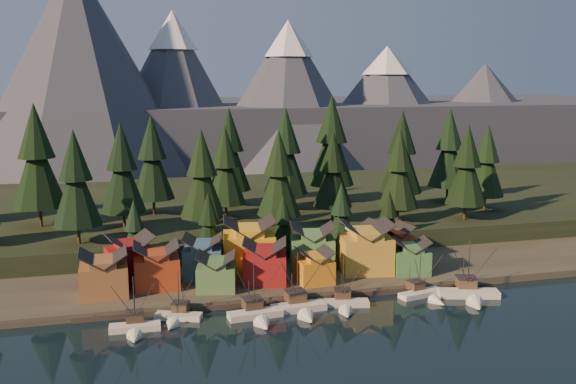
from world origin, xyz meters
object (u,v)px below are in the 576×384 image
object	(u,v)px
boat_4	(344,298)
house_back_1	(203,255)
boat_1	(177,311)
boat_6	(471,288)
boat_5	(425,289)
boat_2	(257,308)
boat_3	(301,301)
boat_0	(135,321)
house_front_0	(104,272)
house_front_1	(157,264)
house_back_0	(130,257)

from	to	relation	value
boat_4	house_back_1	size ratio (longest dim) A/B	1.14
boat_1	boat_6	world-z (taller)	boat_6
boat_5	house_back_1	world-z (taller)	house_back_1
boat_2	boat_3	distance (m)	8.54
boat_0	boat_2	size ratio (longest dim) A/B	0.90
boat_0	house_front_0	distance (m)	17.52
boat_1	boat_4	xyz separation A→B (m)	(30.93, -1.42, 0.01)
house_front_1	house_back_1	world-z (taller)	house_front_1
boat_4	house_front_1	world-z (taller)	house_front_1
house_back_1	boat_0	bearing A→B (deg)	-110.05
house_front_0	boat_5	bearing A→B (deg)	-12.64
house_front_1	boat_1	bearing A→B (deg)	-79.76
boat_1	boat_5	size ratio (longest dim) A/B	0.94
boat_0	house_back_0	world-z (taller)	house_back_0
boat_2	boat_3	bearing A→B (deg)	3.08
house_front_1	house_back_1	xyz separation A→B (m)	(9.75, 4.30, -0.07)
house_front_0	boat_0	bearing A→B (deg)	-73.04
house_front_1	house_back_0	bearing A→B (deg)	132.86
boat_3	house_front_1	distance (m)	30.31
boat_3	boat_5	bearing A→B (deg)	0.26
boat_1	boat_5	xyz separation A→B (m)	(48.09, -0.27, -0.05)
boat_0	boat_3	size ratio (longest dim) A/B	0.85
house_front_1	boat_5	bearing A→B (deg)	-15.89
house_back_0	boat_1	bearing A→B (deg)	-82.95
boat_5	house_front_0	bearing A→B (deg)	154.57
boat_2	boat_4	distance (m)	17.10
boat_0	house_back_1	size ratio (longest dim) A/B	1.10
boat_3	boat_6	world-z (taller)	boat_6
boat_2	house_front_1	xyz separation A→B (m)	(-16.33, 18.20, 4.04)
boat_1	house_back_0	xyz separation A→B (m)	(-7.39, 20.80, 4.72)
boat_1	house_back_1	distance (m)	21.30
house_front_1	boat_6	bearing A→B (deg)	-16.16
house_back_0	boat_3	bearing A→B (deg)	-49.69
boat_0	boat_3	bearing A→B (deg)	5.83
boat_6	house_front_0	world-z (taller)	boat_6
boat_4	house_front_1	size ratio (longest dim) A/B	1.20
house_front_0	house_back_0	size ratio (longest dim) A/B	0.84
boat_3	boat_4	bearing A→B (deg)	-0.74
boat_2	boat_5	distance (m)	34.30
boat_5	house_back_0	world-z (taller)	house_back_0
house_back_1	boat_4	bearing A→B (deg)	-29.01
boat_2	house_back_0	world-z (taller)	house_back_0
house_back_0	house_back_1	xyz separation A→B (m)	(14.70, -1.26, -0.43)
boat_1	house_front_0	size ratio (longest dim) A/B	1.11
boat_5	boat_3	bearing A→B (deg)	170.13
boat_1	boat_5	bearing A→B (deg)	20.75
boat_2	boat_5	xyz separation A→B (m)	(34.19, 2.69, -0.37)
boat_5	house_back_1	xyz separation A→B (m)	(-40.77, 19.81, 4.34)
boat_2	boat_6	bearing A→B (deg)	-5.22
boat_2	boat_6	distance (m)	42.50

